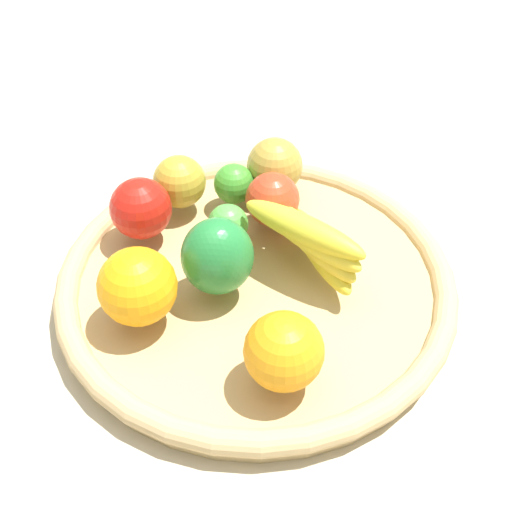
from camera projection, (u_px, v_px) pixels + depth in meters
ground_plane at (256, 293)px, 0.77m from camera, size 2.40×2.40×0.00m
basket at (256, 281)px, 0.75m from camera, size 0.46×0.46×0.04m
apple_3 at (180, 182)px, 0.81m from camera, size 0.07×0.07×0.07m
lime_0 at (228, 224)px, 0.76m from camera, size 0.06×0.06×0.05m
banana_bunch at (311, 239)px, 0.72m from camera, size 0.13×0.16×0.08m
orange_1 at (137, 287)px, 0.66m from camera, size 0.10×0.10×0.08m
bell_pepper at (218, 256)px, 0.69m from camera, size 0.08×0.07×0.09m
apple_0 at (275, 166)px, 0.83m from camera, size 0.10×0.10×0.07m
orange_0 at (284, 351)px, 0.60m from camera, size 0.09×0.09×0.08m
lime_1 at (232, 184)px, 0.81m from camera, size 0.07×0.07×0.05m
apple_2 at (272, 199)px, 0.78m from camera, size 0.09×0.09×0.07m
apple_1 at (141, 208)px, 0.76m from camera, size 0.09×0.09×0.07m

